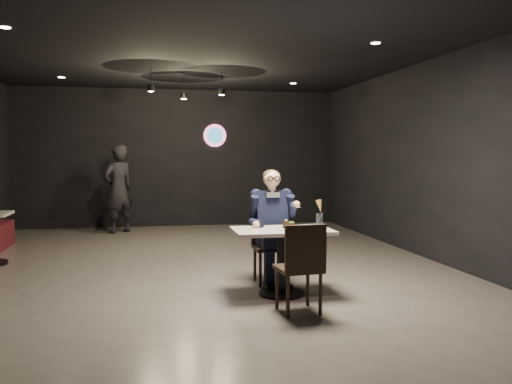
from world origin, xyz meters
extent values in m
plane|color=slate|center=(0.00, 0.00, 0.00)|extent=(9.00, 9.00, 0.00)
cube|color=black|center=(0.00, 2.00, 2.88)|extent=(1.40, 1.20, 0.36)
cube|color=silver|center=(0.81, -1.69, 0.38)|extent=(1.10, 0.70, 0.75)
cube|color=black|center=(0.81, -1.14, 0.46)|extent=(0.42, 0.46, 0.92)
cube|color=black|center=(0.81, -2.37, 0.46)|extent=(0.46, 0.49, 0.92)
cube|color=black|center=(0.81, -1.14, 0.72)|extent=(0.60, 0.80, 1.44)
cylinder|color=white|center=(0.85, -1.78, 0.76)|extent=(0.22, 0.22, 0.01)
cube|color=black|center=(0.87, -1.74, 0.80)|extent=(0.12, 0.11, 0.07)
ellipsoid|color=#338D2E|center=(0.89, -1.82, 0.84)|extent=(0.07, 0.04, 0.01)
cylinder|color=silver|center=(1.24, -1.73, 0.84)|extent=(0.08, 0.08, 0.17)
cone|color=tan|center=(1.24, -1.73, 1.00)|extent=(0.09, 0.09, 0.14)
imported|color=black|center=(-1.26, 3.65, 0.89)|extent=(0.77, 0.73, 1.78)
camera|label=1|loc=(-0.65, -7.56, 1.59)|focal=38.00mm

